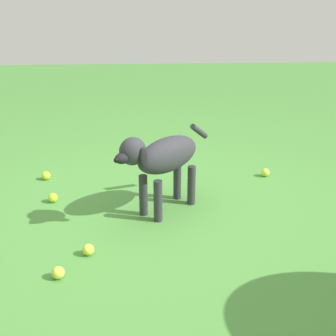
{
  "coord_description": "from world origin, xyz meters",
  "views": [
    {
      "loc": [
        2.56,
        -0.09,
        1.35
      ],
      "look_at": [
        -0.09,
        0.07,
        0.3
      ],
      "focal_mm": 46.53,
      "sensor_mm": 36.0,
      "label": 1
    }
  ],
  "objects_px": {
    "tennis_ball_2": "(46,176)",
    "tennis_ball_3": "(265,173)",
    "dog": "(163,158)",
    "tennis_ball_1": "(88,250)",
    "tennis_ball_4": "(58,273)",
    "tennis_ball_0": "(53,198)"
  },
  "relations": [
    {
      "from": "tennis_ball_2",
      "to": "tennis_ball_3",
      "type": "distance_m",
      "value": 1.75
    },
    {
      "from": "tennis_ball_4",
      "to": "tennis_ball_3",
      "type": "bearing_deg",
      "value": 131.71
    },
    {
      "from": "tennis_ball_1",
      "to": "tennis_ball_2",
      "type": "height_order",
      "value": "same"
    },
    {
      "from": "tennis_ball_1",
      "to": "tennis_ball_3",
      "type": "relative_size",
      "value": 1.0
    },
    {
      "from": "tennis_ball_0",
      "to": "tennis_ball_3",
      "type": "height_order",
      "value": "same"
    },
    {
      "from": "tennis_ball_2",
      "to": "tennis_ball_3",
      "type": "bearing_deg",
      "value": 88.54
    },
    {
      "from": "tennis_ball_0",
      "to": "tennis_ball_2",
      "type": "xyz_separation_m",
      "value": [
        -0.41,
        -0.13,
        0.0
      ]
    },
    {
      "from": "dog",
      "to": "tennis_ball_4",
      "type": "bearing_deg",
      "value": 7.09
    },
    {
      "from": "tennis_ball_0",
      "to": "tennis_ball_3",
      "type": "distance_m",
      "value": 1.66
    },
    {
      "from": "tennis_ball_1",
      "to": "tennis_ball_3",
      "type": "xyz_separation_m",
      "value": [
        -1.06,
        1.3,
        0.0
      ]
    },
    {
      "from": "tennis_ball_0",
      "to": "tennis_ball_2",
      "type": "height_order",
      "value": "same"
    },
    {
      "from": "dog",
      "to": "tennis_ball_3",
      "type": "bearing_deg",
      "value": 169.22
    },
    {
      "from": "tennis_ball_2",
      "to": "tennis_ball_4",
      "type": "bearing_deg",
      "value": 13.52
    },
    {
      "from": "tennis_ball_0",
      "to": "tennis_ball_3",
      "type": "relative_size",
      "value": 1.0
    },
    {
      "from": "tennis_ball_1",
      "to": "tennis_ball_4",
      "type": "height_order",
      "value": "same"
    },
    {
      "from": "tennis_ball_3",
      "to": "tennis_ball_4",
      "type": "xyz_separation_m",
      "value": [
        1.27,
        -1.43,
        0.0
      ]
    },
    {
      "from": "tennis_ball_1",
      "to": "tennis_ball_4",
      "type": "distance_m",
      "value": 0.25
    },
    {
      "from": "tennis_ball_0",
      "to": "tennis_ball_2",
      "type": "bearing_deg",
      "value": -162.87
    },
    {
      "from": "tennis_ball_2",
      "to": "tennis_ball_4",
      "type": "xyz_separation_m",
      "value": [
        1.32,
        0.32,
        0.0
      ]
    },
    {
      "from": "dog",
      "to": "tennis_ball_2",
      "type": "relative_size",
      "value": 9.87
    },
    {
      "from": "dog",
      "to": "tennis_ball_2",
      "type": "bearing_deg",
      "value": -78.18
    },
    {
      "from": "dog",
      "to": "tennis_ball_1",
      "type": "xyz_separation_m",
      "value": [
        0.5,
        -0.44,
        -0.35
      ]
    }
  ]
}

